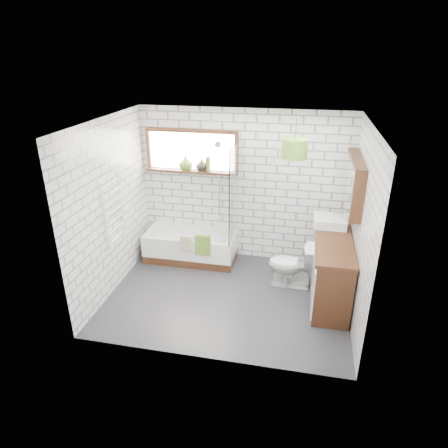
% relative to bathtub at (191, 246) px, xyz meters
% --- Properties ---
extents(floor, '(3.40, 2.60, 0.01)m').
position_rel_bathtub_xyz_m(floor, '(0.83, -0.97, -0.25)').
color(floor, '#27272A').
rests_on(floor, ground).
extents(ceiling, '(3.40, 2.60, 0.01)m').
position_rel_bathtub_xyz_m(ceiling, '(0.83, -0.97, 2.26)').
color(ceiling, white).
rests_on(ceiling, ground).
extents(wall_back, '(3.40, 0.01, 2.50)m').
position_rel_bathtub_xyz_m(wall_back, '(0.83, 0.34, 1.01)').
color(wall_back, white).
rests_on(wall_back, ground).
extents(wall_front, '(3.40, 0.01, 2.50)m').
position_rel_bathtub_xyz_m(wall_front, '(0.83, -2.27, 1.01)').
color(wall_front, white).
rests_on(wall_front, ground).
extents(wall_left, '(0.01, 2.60, 2.50)m').
position_rel_bathtub_xyz_m(wall_left, '(-0.87, -0.97, 1.01)').
color(wall_left, white).
rests_on(wall_left, ground).
extents(wall_right, '(0.01, 2.60, 2.50)m').
position_rel_bathtub_xyz_m(wall_right, '(2.54, -0.97, 1.01)').
color(wall_right, white).
rests_on(wall_right, ground).
extents(window, '(1.52, 0.16, 0.68)m').
position_rel_bathtub_xyz_m(window, '(-0.02, 0.29, 1.56)').
color(window, black).
rests_on(window, wall_back).
extents(towel_radiator, '(0.06, 0.52, 1.00)m').
position_rel_bathtub_xyz_m(towel_radiator, '(-0.83, -0.97, 0.96)').
color(towel_radiator, white).
rests_on(towel_radiator, wall_left).
extents(mirror_cabinet, '(0.16, 1.20, 0.70)m').
position_rel_bathtub_xyz_m(mirror_cabinet, '(2.45, -0.37, 1.41)').
color(mirror_cabinet, black).
rests_on(mirror_cabinet, wall_right).
extents(shower_riser, '(0.02, 0.02, 1.30)m').
position_rel_bathtub_xyz_m(shower_riser, '(0.43, 0.29, 1.11)').
color(shower_riser, silver).
rests_on(shower_riser, wall_back).
extents(bathtub, '(1.50, 0.66, 0.49)m').
position_rel_bathtub_xyz_m(bathtub, '(0.00, 0.00, 0.00)').
color(bathtub, white).
rests_on(bathtub, floor).
extents(shower_screen, '(0.02, 0.72, 1.50)m').
position_rel_bathtub_xyz_m(shower_screen, '(0.73, 0.00, 0.99)').
color(shower_screen, white).
rests_on(shower_screen, bathtub).
extents(towel_green, '(0.24, 0.07, 0.33)m').
position_rel_bathtub_xyz_m(towel_green, '(0.30, -0.33, 0.22)').
color(towel_green, '#517824').
rests_on(towel_green, bathtub).
extents(towel_beige, '(0.18, 0.05, 0.24)m').
position_rel_bathtub_xyz_m(towel_beige, '(0.03, -0.33, 0.22)').
color(towel_beige, tan).
rests_on(towel_beige, bathtub).
extents(vanity, '(0.52, 1.61, 0.92)m').
position_rel_bathtub_xyz_m(vanity, '(2.27, -0.64, 0.22)').
color(vanity, black).
rests_on(vanity, floor).
extents(basin, '(0.47, 0.41, 0.14)m').
position_rel_bathtub_xyz_m(basin, '(2.21, -0.20, 0.75)').
color(basin, white).
rests_on(basin, vanity).
extents(tap, '(0.04, 0.04, 0.17)m').
position_rel_bathtub_xyz_m(tap, '(2.37, -0.20, 0.81)').
color(tap, silver).
rests_on(tap, vanity).
extents(toilet, '(0.42, 0.70, 0.70)m').
position_rel_bathtub_xyz_m(toilet, '(1.71, -0.48, 0.11)').
color(toilet, white).
rests_on(toilet, floor).
extents(vase_olive, '(0.30, 0.30, 0.23)m').
position_rel_bathtub_xyz_m(vase_olive, '(-0.11, 0.26, 1.35)').
color(vase_olive, '#587D26').
rests_on(vase_olive, window).
extents(vase_dark, '(0.25, 0.25, 0.20)m').
position_rel_bathtub_xyz_m(vase_dark, '(0.15, 0.26, 1.34)').
color(vase_dark, black).
rests_on(vase_dark, window).
extents(bottle, '(0.10, 0.10, 0.24)m').
position_rel_bathtub_xyz_m(bottle, '(0.26, 0.26, 1.36)').
color(bottle, '#587D26').
rests_on(bottle, window).
extents(pendant, '(0.35, 0.35, 0.26)m').
position_rel_bathtub_xyz_m(pendant, '(1.63, -0.45, 1.86)').
color(pendant, '#517824').
rests_on(pendant, ceiling).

